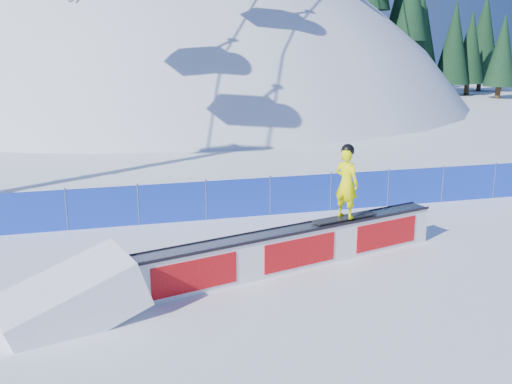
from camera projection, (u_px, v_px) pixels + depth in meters
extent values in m
plane|color=white|center=(361.00, 264.00, 13.76)|extent=(160.00, 160.00, 0.00)
sphere|color=white|center=(176.00, 280.00, 57.62)|extent=(64.00, 64.00, 64.00)
cylinder|color=#372516|center=(371.00, 1.00, 50.61)|extent=(0.50, 0.50, 1.40)
cylinder|color=#372516|center=(368.00, 5.00, 52.86)|extent=(0.50, 0.50, 1.40)
cylinder|color=#372516|center=(365.00, 28.00, 59.02)|extent=(0.50, 0.50, 1.40)
cylinder|color=#372516|center=(387.00, 39.00, 57.52)|extent=(0.50, 0.50, 1.40)
cylinder|color=#372516|center=(432.00, 80.00, 56.13)|extent=(0.50, 0.50, 1.40)
cone|color=black|center=(436.00, 26.00, 54.82)|extent=(4.03, 4.03, 9.16)
cylinder|color=#372516|center=(403.00, 76.00, 61.40)|extent=(0.50, 0.50, 1.40)
cone|color=black|center=(405.00, 37.00, 60.38)|extent=(3.05, 3.05, 6.92)
cylinder|color=#372516|center=(470.00, 92.00, 55.96)|extent=(0.50, 0.50, 1.40)
cone|color=black|center=(475.00, 40.00, 54.71)|extent=(3.85, 3.85, 8.75)
cylinder|color=#372516|center=(455.00, 91.00, 56.63)|extent=(0.50, 0.50, 1.40)
cone|color=black|center=(459.00, 48.00, 55.58)|extent=(3.18, 3.18, 7.22)
cylinder|color=#372516|center=(494.00, 91.00, 56.93)|extent=(0.50, 0.50, 1.40)
cone|color=black|center=(500.00, 35.00, 55.56)|extent=(4.28, 4.28, 9.73)
cylinder|color=#372516|center=(501.00, 91.00, 56.94)|extent=(0.50, 0.50, 1.40)
cone|color=black|center=(505.00, 53.00, 56.01)|extent=(2.71, 2.71, 6.15)
cylinder|color=#372516|center=(466.00, 86.00, 63.33)|extent=(0.50, 0.50, 1.40)
cone|color=black|center=(470.00, 49.00, 62.30)|extent=(3.04, 3.04, 6.92)
cylinder|color=#372516|center=(488.00, 85.00, 64.88)|extent=(0.50, 0.50, 1.40)
cone|color=black|center=(492.00, 52.00, 63.94)|extent=(2.77, 2.77, 6.30)
cube|color=#1637B8|center=(301.00, 194.00, 17.83)|extent=(22.00, 0.03, 1.20)
cylinder|color=#3E4C71|center=(66.00, 208.00, 16.10)|extent=(0.05, 0.05, 1.30)
cylinder|color=#3E4C71|center=(138.00, 204.00, 16.59)|extent=(0.05, 0.05, 1.30)
cylinder|color=#3E4C71|center=(206.00, 199.00, 17.08)|extent=(0.05, 0.05, 1.30)
cylinder|color=#3E4C71|center=(270.00, 195.00, 17.57)|extent=(0.05, 0.05, 1.30)
cylinder|color=#3E4C71|center=(331.00, 191.00, 18.06)|extent=(0.05, 0.05, 1.30)
cylinder|color=#3E4C71|center=(388.00, 187.00, 18.55)|extent=(0.05, 0.05, 1.30)
cylinder|color=#3E4C71|center=(443.00, 183.00, 19.04)|extent=(0.05, 0.05, 1.30)
cylinder|color=#3E4C71|center=(494.00, 180.00, 19.52)|extent=(0.05, 0.05, 1.30)
cube|color=white|center=(294.00, 249.00, 13.44)|extent=(8.04, 2.71, 0.92)
cube|color=gray|center=(294.00, 230.00, 13.32)|extent=(7.97, 2.72, 0.04)
cube|color=black|center=(301.00, 233.00, 13.09)|extent=(7.91, 2.25, 0.06)
cube|color=black|center=(288.00, 226.00, 13.55)|extent=(7.91, 2.25, 0.06)
cube|color=red|center=(300.00, 253.00, 13.22)|extent=(7.51, 2.13, 0.69)
cube|color=red|center=(288.00, 246.00, 13.67)|extent=(7.51, 2.13, 0.69)
cube|color=black|center=(345.00, 218.00, 14.04)|extent=(1.80, 0.79, 0.03)
imported|color=#F8FD00|center=(346.00, 183.00, 13.82)|extent=(0.69, 0.75, 1.73)
sphere|color=black|center=(348.00, 150.00, 13.62)|extent=(0.32, 0.32, 0.32)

